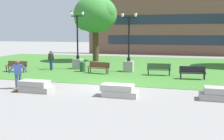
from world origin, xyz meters
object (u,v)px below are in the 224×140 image
(trash_bin, at_px, (83,66))
(park_bench_far_left, at_px, (17,66))
(person_skateboarder, at_px, (18,73))
(park_bench_near_left, at_px, (99,67))
(concrete_block_left, at_px, (119,91))
(skateboard, at_px, (16,89))
(park_bench_far_right, at_px, (192,72))
(concrete_block_center, at_px, (36,86))
(person_bystander_near_lawn, at_px, (51,59))
(concrete_block_right, at_px, (220,94))
(lamp_post_left, at_px, (129,60))
(park_bench_near_right, at_px, (159,69))
(lamp_post_right, at_px, (78,57))

(trash_bin, bearing_deg, park_bench_far_left, -162.95)
(person_skateboarder, height_order, park_bench_near_left, person_skateboarder)
(concrete_block_left, height_order, park_bench_far_left, park_bench_far_left)
(skateboard, bearing_deg, park_bench_near_left, 70.77)
(concrete_block_left, height_order, park_bench_near_left, park_bench_near_left)
(park_bench_far_right, xyz_separation_m, trash_bin, (-8.86, 1.27, -0.04))
(park_bench_far_right, bearing_deg, concrete_block_left, -121.00)
(concrete_block_center, relative_size, person_bystander_near_lawn, 1.09)
(skateboard, height_order, trash_bin, trash_bin)
(concrete_block_right, height_order, skateboard, concrete_block_right)
(concrete_block_center, distance_m, concrete_block_left, 4.78)
(lamp_post_left, bearing_deg, skateboard, -117.85)
(concrete_block_right, bearing_deg, park_bench_near_right, 118.19)
(park_bench_far_right, relative_size, lamp_post_right, 0.35)
(concrete_block_left, bearing_deg, lamp_post_right, 124.04)
(concrete_block_right, relative_size, park_bench_far_right, 1.03)
(concrete_block_center, xyz_separation_m, park_bench_near_left, (1.32, 7.21, 0.23))
(concrete_block_right, bearing_deg, person_bystander_near_lawn, 151.24)
(trash_bin, bearing_deg, park_bench_near_left, -18.85)
(concrete_block_left, relative_size, person_bystander_near_lawn, 1.11)
(lamp_post_left, distance_m, trash_bin, 3.93)
(concrete_block_left, distance_m, skateboard, 6.00)
(person_skateboarder, bearing_deg, park_bench_far_left, 126.18)
(park_bench_near_right, relative_size, lamp_post_right, 0.35)
(concrete_block_left, relative_size, trash_bin, 1.98)
(concrete_block_right, xyz_separation_m, skateboard, (-10.95, -0.86, -0.22))
(concrete_block_left, xyz_separation_m, skateboard, (-5.99, -0.26, -0.22))
(park_bench_near_left, bearing_deg, park_bench_near_right, 4.27)
(concrete_block_center, xyz_separation_m, concrete_block_left, (4.78, 0.19, 0.00))
(person_bystander_near_lawn, bearing_deg, person_skateboarder, -75.42)
(concrete_block_left, bearing_deg, concrete_block_right, 6.95)
(skateboard, bearing_deg, person_bystander_near_lawn, 104.86)
(lamp_post_left, bearing_deg, park_bench_far_right, -24.19)
(park_bench_near_right, relative_size, lamp_post_left, 0.37)
(park_bench_far_left, height_order, lamp_post_right, lamp_post_right)
(concrete_block_right, relative_size, park_bench_near_left, 1.02)
(park_bench_near_left, xyz_separation_m, park_bench_far_right, (7.24, -0.71, 0.00))
(concrete_block_right, distance_m, person_bystander_near_lawn, 14.93)
(park_bench_near_left, bearing_deg, concrete_block_center, -100.41)
(lamp_post_right, bearing_deg, trash_bin, -54.87)
(park_bench_near_left, distance_m, park_bench_far_left, 6.98)
(park_bench_far_right, height_order, person_bystander_near_lawn, person_bystander_near_lawn)
(concrete_block_right, distance_m, park_bench_near_right, 7.68)
(concrete_block_left, relative_size, person_skateboarder, 1.11)
(concrete_block_right, height_order, park_bench_near_right, park_bench_near_right)
(park_bench_near_left, height_order, lamp_post_right, lamp_post_right)
(concrete_block_right, relative_size, park_bench_near_right, 1.02)
(person_skateboarder, xyz_separation_m, lamp_post_left, (4.84, 8.40, 0.07))
(park_bench_near_right, height_order, person_bystander_near_lawn, person_bystander_near_lawn)
(lamp_post_right, bearing_deg, lamp_post_left, -5.82)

